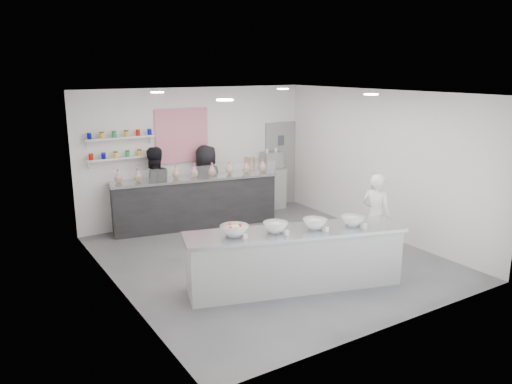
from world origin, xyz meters
TOP-DOWN VIEW (x-y plane):
  - floor at (0.00, 0.00)m, footprint 6.00×6.00m
  - ceiling at (0.00, 0.00)m, footprint 6.00×6.00m
  - back_wall at (0.00, 3.00)m, footprint 5.50×0.00m
  - left_wall at (-2.75, 0.00)m, footprint 0.00×6.00m
  - right_wall at (2.75, 0.00)m, footprint 0.00×6.00m
  - back_door at (2.30, 2.97)m, footprint 0.88×0.04m
  - pattern_panel at (-0.35, 2.98)m, footprint 1.25×0.03m
  - jar_shelf_lower at (-1.75, 2.90)m, footprint 1.45×0.22m
  - jar_shelf_upper at (-1.75, 2.90)m, footprint 1.45×0.22m
  - preserve_jars at (-1.75, 2.88)m, footprint 1.45×0.10m
  - downlight_0 at (-1.40, -1.00)m, footprint 0.24×0.24m
  - downlight_1 at (1.40, -1.00)m, footprint 0.24×0.24m
  - downlight_2 at (-1.40, 1.60)m, footprint 0.24×0.24m
  - downlight_3 at (1.40, 1.60)m, footprint 0.24×0.24m
  - prep_counter at (-0.33, -1.27)m, footprint 3.56×1.78m
  - back_bar at (-0.33, 2.43)m, footprint 3.65×1.29m
  - sneeze_guard at (-0.39, 2.12)m, footprint 3.48×0.65m
  - espresso_ledge at (1.55, 2.78)m, footprint 1.38×0.44m
  - espresso_machine at (1.91, 2.78)m, footprint 0.50×0.34m
  - cup_stacks at (1.36, 2.78)m, footprint 0.24×0.24m
  - prep_bowls at (-0.33, -1.27)m, footprint 2.38×1.15m
  - label_cards at (-0.18, -1.76)m, footprint 2.01×0.04m
  - cookie_bags at (-0.33, 2.43)m, footprint 3.34×0.77m
  - woman_prep at (1.71, -0.98)m, footprint 0.52×0.65m
  - staff_left at (-1.17, 2.68)m, footprint 0.95×0.78m
  - staff_right at (0.08, 2.68)m, footprint 0.89×0.62m

SIDE VIEW (x-z plane):
  - floor at x=0.00m, z-range 0.00..0.00m
  - prep_counter at x=-0.33m, z-range 0.00..0.95m
  - espresso_ledge at x=1.55m, z-range 0.00..1.02m
  - back_bar at x=-0.33m, z-range 0.00..1.11m
  - woman_prep at x=1.71m, z-range 0.00..1.57m
  - staff_right at x=0.08m, z-range 0.00..1.75m
  - staff_left at x=-1.17m, z-range 0.00..1.80m
  - label_cards at x=-0.18m, z-range 0.95..1.02m
  - prep_bowls at x=-0.33m, z-range 0.95..1.11m
  - back_door at x=2.30m, z-range 0.00..2.10m
  - cup_stacks at x=1.36m, z-range 1.02..1.33m
  - espresso_machine at x=1.91m, z-range 1.02..1.40m
  - cookie_bags at x=-0.33m, z-range 1.11..1.40m
  - sneeze_guard at x=-0.39m, z-range 1.11..1.42m
  - back_wall at x=0.00m, z-range -1.25..4.25m
  - left_wall at x=-2.75m, z-range -1.50..4.50m
  - right_wall at x=2.75m, z-range -1.50..4.50m
  - jar_shelf_lower at x=-1.75m, z-range 1.58..1.62m
  - preserve_jars at x=-1.75m, z-range 1.60..2.16m
  - pattern_panel at x=-0.35m, z-range 1.35..2.55m
  - jar_shelf_upper at x=-1.75m, z-range 2.00..2.04m
  - downlight_0 at x=-1.40m, z-range 2.97..2.99m
  - downlight_1 at x=1.40m, z-range 2.97..2.99m
  - downlight_2 at x=-1.40m, z-range 2.97..2.99m
  - downlight_3 at x=1.40m, z-range 2.97..2.99m
  - ceiling at x=0.00m, z-range 3.00..3.00m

